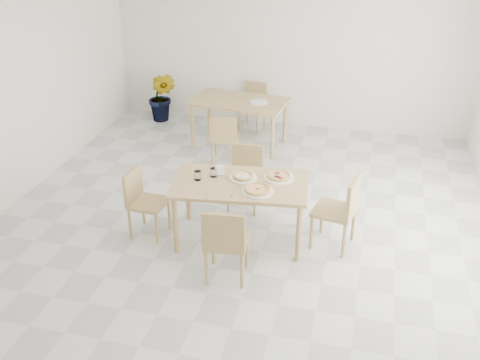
% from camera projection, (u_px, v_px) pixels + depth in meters
% --- Properties ---
extents(main_table, '(1.61, 1.04, 0.75)m').
position_uv_depth(main_table, '(240.00, 189.00, 6.35)').
color(main_table, tan).
rests_on(main_table, ground).
extents(chair_south, '(0.47, 0.47, 0.88)m').
position_uv_depth(chair_south, '(225.00, 240.00, 5.72)').
color(chair_south, tan).
rests_on(chair_south, ground).
extents(chair_north, '(0.41, 0.41, 0.81)m').
position_uv_depth(chair_north, '(246.00, 172.00, 7.17)').
color(chair_north, tan).
rests_on(chair_north, ground).
extents(chair_west, '(0.43, 0.43, 0.82)m').
position_uv_depth(chair_west, '(142.00, 198.00, 6.57)').
color(chair_west, tan).
rests_on(chair_west, ground).
extents(chair_east, '(0.53, 0.53, 0.90)m').
position_uv_depth(chair_east, '(342.00, 207.00, 6.28)').
color(chair_east, tan).
rests_on(chair_east, ground).
extents(plate_margherita, '(0.35, 0.35, 0.02)m').
position_uv_depth(plate_margherita, '(257.00, 191.00, 6.12)').
color(plate_margherita, white).
rests_on(plate_margherita, main_table).
extents(plate_mushroom, '(0.31, 0.31, 0.02)m').
position_uv_depth(plate_mushroom, '(243.00, 178.00, 6.40)').
color(plate_mushroom, white).
rests_on(plate_mushroom, main_table).
extents(plate_pepperoni, '(0.35, 0.35, 0.02)m').
position_uv_depth(plate_pepperoni, '(279.00, 178.00, 6.41)').
color(plate_pepperoni, white).
rests_on(plate_pepperoni, main_table).
extents(pizza_margherita, '(0.38, 0.38, 0.03)m').
position_uv_depth(pizza_margherita, '(257.00, 189.00, 6.11)').
color(pizza_margherita, '#E6C36C').
rests_on(pizza_margherita, plate_margherita).
extents(pizza_mushroom, '(0.30, 0.30, 0.03)m').
position_uv_depth(pizza_mushroom, '(243.00, 176.00, 6.39)').
color(pizza_mushroom, '#E6C36C').
rests_on(pizza_mushroom, plate_mushroom).
extents(pizza_pepperoni, '(0.36, 0.36, 0.03)m').
position_uv_depth(pizza_pepperoni, '(279.00, 176.00, 6.39)').
color(pizza_pepperoni, '#E6C36C').
rests_on(pizza_pepperoni, plate_pepperoni).
extents(tumbler_a, '(0.08, 0.08, 0.11)m').
position_uv_depth(tumbler_a, '(198.00, 176.00, 6.36)').
color(tumbler_a, white).
rests_on(tumbler_a, main_table).
extents(tumbler_b, '(0.08, 0.08, 0.10)m').
position_uv_depth(tumbler_b, '(213.00, 172.00, 6.43)').
color(tumbler_b, white).
rests_on(tumbler_b, main_table).
extents(napkin_holder, '(0.12, 0.09, 0.12)m').
position_uv_depth(napkin_holder, '(219.00, 171.00, 6.46)').
color(napkin_holder, silver).
rests_on(napkin_holder, main_table).
extents(fork_a, '(0.02, 0.19, 0.01)m').
position_uv_depth(fork_a, '(233.00, 194.00, 6.08)').
color(fork_a, silver).
rests_on(fork_a, main_table).
extents(fork_b, '(0.08, 0.19, 0.01)m').
position_uv_depth(fork_b, '(207.00, 195.00, 6.06)').
color(fork_b, silver).
rests_on(fork_b, main_table).
extents(second_table, '(1.54, 0.98, 0.75)m').
position_uv_depth(second_table, '(239.00, 106.00, 8.80)').
color(second_table, tan).
rests_on(second_table, ground).
extents(chair_back_s, '(0.44, 0.44, 0.78)m').
position_uv_depth(chair_back_s, '(224.00, 136.00, 8.26)').
color(chair_back_s, tan).
rests_on(chair_back_s, ground).
extents(chair_back_n, '(0.44, 0.44, 0.77)m').
position_uv_depth(chair_back_n, '(254.00, 102.00, 9.60)').
color(chair_back_n, tan).
rests_on(chair_back_n, ground).
extents(plate_empty, '(0.27, 0.27, 0.02)m').
position_uv_depth(plate_empty, '(259.00, 102.00, 8.67)').
color(plate_empty, white).
rests_on(plate_empty, second_table).
extents(potted_plant, '(0.52, 0.43, 0.90)m').
position_uv_depth(potted_plant, '(162.00, 97.00, 9.83)').
color(potted_plant, '#2E6F21').
rests_on(potted_plant, ground).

